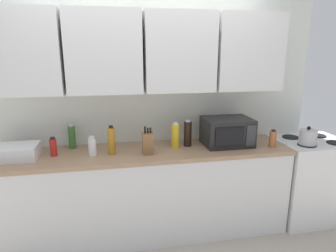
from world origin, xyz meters
The scene contains 14 objects.
wall_back_with_cabinets centered at (0.00, -0.07, 1.58)m, with size 3.72×0.38×2.60m.
counter_run centered at (0.00, -0.30, 0.45)m, with size 2.85×0.63×0.90m.
stove_range centered at (1.81, -0.32, 0.45)m, with size 0.76×0.64×0.91m.
kettle centered at (1.64, -0.46, 0.99)m, with size 0.17×0.17×0.19m.
microwave centered at (0.84, -0.28, 1.04)m, with size 0.48×0.37×0.28m.
dish_rack centered at (-1.17, -0.30, 0.96)m, with size 0.38×0.30×0.12m, color silver.
knife_block centered at (0.01, -0.39, 1.00)m, with size 0.10×0.12×0.26m.
bottle_soy_dark centered at (0.43, -0.24, 1.03)m, with size 0.08×0.08×0.27m.
bottle_red_sauce centered at (-0.85, -0.30, 0.98)m, with size 0.06×0.06×0.18m.
bottle_amber_vinegar centered at (-0.33, -0.35, 1.03)m, with size 0.07×0.07×0.27m.
bottle_spice_jar centered at (1.27, -0.43, 0.98)m, with size 0.07×0.07×0.18m.
bottle_yellow_mustard centered at (0.30, -0.27, 1.02)m, with size 0.08×0.08×0.26m.
bottle_white_jar centered at (-0.50, -0.35, 0.99)m, with size 0.07×0.07×0.18m.
bottle_green_oil centered at (-0.71, -0.09, 1.01)m, with size 0.07×0.07×0.24m.
Camera 1 is at (-0.29, -2.95, 1.82)m, focal length 30.72 mm.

